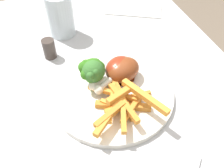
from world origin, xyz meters
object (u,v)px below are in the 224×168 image
(chicken_drumstick_far, at_px, (121,71))
(dining_table, at_px, (110,138))
(dinner_plate, at_px, (112,93))
(carrot_fries_pile, at_px, (122,103))
(chicken_drumstick_near, at_px, (119,70))
(pepper_shaker, at_px, (49,49))
(broccoli_floret_middle, at_px, (93,71))
(water_glass, at_px, (60,15))
(broccoli_floret_front, at_px, (91,71))

(chicken_drumstick_far, bearing_deg, dining_table, -36.54)
(dinner_plate, relative_size, carrot_fries_pile, 1.81)
(chicken_drumstick_near, distance_m, pepper_shaker, 0.19)
(chicken_drumstick_near, bearing_deg, dinner_plate, -38.19)
(chicken_drumstick_far, bearing_deg, carrot_fries_pile, -16.94)
(dining_table, bearing_deg, broccoli_floret_middle, -160.72)
(dinner_plate, distance_m, broccoli_floret_middle, 0.06)
(dinner_plate, height_order, water_glass, water_glass)
(dining_table, xyz_separation_m, chicken_drumstick_near, (-0.06, 0.04, 0.15))
(dinner_plate, distance_m, broccoli_floret_front, 0.06)
(dinner_plate, bearing_deg, broccoli_floret_middle, -124.73)
(broccoli_floret_front, relative_size, chicken_drumstick_far, 0.51)
(dining_table, height_order, carrot_fries_pile, carrot_fries_pile)
(water_glass, height_order, pepper_shaker, water_glass)
(dinner_plate, distance_m, pepper_shaker, 0.20)
(water_glass, bearing_deg, chicken_drumstick_near, 21.50)
(dining_table, bearing_deg, chicken_drumstick_far, 143.46)
(dinner_plate, xyz_separation_m, broccoli_floret_middle, (-0.02, -0.03, 0.05))
(chicken_drumstick_near, xyz_separation_m, chicken_drumstick_far, (0.00, 0.00, 0.00))
(dining_table, relative_size, water_glass, 9.61)
(broccoli_floret_middle, xyz_separation_m, pepper_shaker, (-0.14, -0.08, -0.03))
(chicken_drumstick_far, relative_size, pepper_shaker, 2.59)
(pepper_shaker, bearing_deg, broccoli_floret_front, 28.55)
(dining_table, distance_m, dinner_plate, 0.13)
(water_glass, bearing_deg, broccoli_floret_front, 7.16)
(broccoli_floret_front, distance_m, broccoli_floret_middle, 0.01)
(broccoli_floret_middle, distance_m, chicken_drumstick_far, 0.07)
(water_glass, distance_m, pepper_shaker, 0.11)
(broccoli_floret_middle, xyz_separation_m, water_glass, (-0.23, -0.03, -0.00))
(broccoli_floret_front, xyz_separation_m, chicken_drumstick_far, (0.00, 0.06, -0.02))
(broccoli_floret_middle, bearing_deg, pepper_shaker, -152.00)
(chicken_drumstick_far, bearing_deg, dinner_plate, -45.41)
(pepper_shaker, bearing_deg, chicken_drumstick_near, 45.14)
(dining_table, xyz_separation_m, carrot_fries_pile, (0.02, 0.02, 0.15))
(dining_table, height_order, broccoli_floret_front, broccoli_floret_front)
(broccoli_floret_middle, bearing_deg, dining_table, 19.28)
(broccoli_floret_middle, distance_m, water_glass, 0.23)
(broccoli_floret_middle, bearing_deg, chicken_drumstick_near, 99.56)
(chicken_drumstick_far, bearing_deg, broccoli_floret_middle, -83.85)
(broccoli_floret_middle, relative_size, pepper_shaker, 1.38)
(broccoli_floret_middle, bearing_deg, dinner_plate, 55.27)
(pepper_shaker, bearing_deg, water_glass, 153.66)
(broccoli_floret_front, height_order, water_glass, water_glass)
(broccoli_floret_front, xyz_separation_m, chicken_drumstick_near, (-0.00, 0.06, -0.02))
(chicken_drumstick_near, height_order, chicken_drumstick_far, same)
(dining_table, relative_size, broccoli_floret_front, 16.46)
(chicken_drumstick_near, bearing_deg, dining_table, -32.46)
(dinner_plate, distance_m, chicken_drumstick_near, 0.05)
(broccoli_floret_front, relative_size, water_glass, 0.58)
(water_glass, xyz_separation_m, pepper_shaker, (0.09, -0.04, -0.03))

